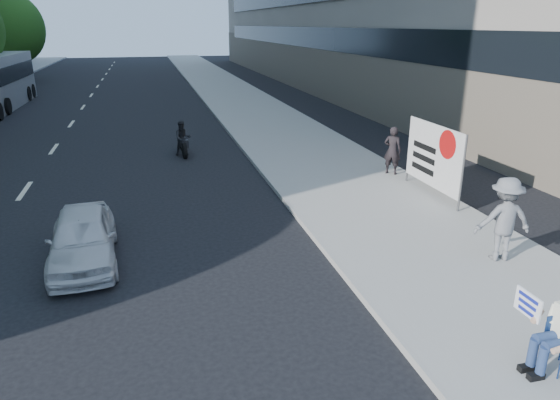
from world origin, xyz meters
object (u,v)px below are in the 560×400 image
object	(u,v)px
seated_protester	(559,329)
jogger	(504,219)
motorcycle	(183,140)
protest_banner	(433,156)
white_sedan_near	(83,238)
pedestrian_woman	(392,150)

from	to	relation	value
seated_protester	jogger	xyz separation A→B (m)	(1.72, 3.52, 0.23)
seated_protester	motorcycle	bearing A→B (deg)	105.77
seated_protester	protest_banner	distance (m)	8.34
jogger	white_sedan_near	size ratio (longest dim) A/B	0.54
pedestrian_woman	motorcycle	world-z (taller)	pedestrian_woman
seated_protester	jogger	world-z (taller)	jogger
jogger	protest_banner	world-z (taller)	protest_banner
jogger	motorcycle	size ratio (longest dim) A/B	0.93
motorcycle	white_sedan_near	bearing A→B (deg)	-113.40
white_sedan_near	seated_protester	bearing A→B (deg)	-42.70
pedestrian_woman	seated_protester	bearing A→B (deg)	117.60
motorcycle	protest_banner	bearing A→B (deg)	-53.64
seated_protester	protest_banner	bearing A→B (deg)	71.93
protest_banner	jogger	bearing A→B (deg)	-101.06
protest_banner	seated_protester	bearing A→B (deg)	-108.07
pedestrian_woman	white_sedan_near	distance (m)	10.74
pedestrian_woman	motorcycle	xyz separation A→B (m)	(-6.87, 5.17, -0.36)
pedestrian_woman	white_sedan_near	bearing A→B (deg)	64.83
protest_banner	white_sedan_near	distance (m)	10.13
white_sedan_near	motorcycle	world-z (taller)	motorcycle
seated_protester	jogger	distance (m)	3.93
pedestrian_woman	motorcycle	bearing A→B (deg)	4.12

